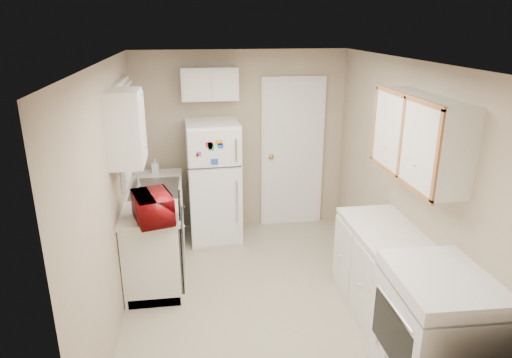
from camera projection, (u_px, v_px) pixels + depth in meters
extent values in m
plane|color=#BFB39A|center=(263.00, 299.00, 4.73)|extent=(3.80, 3.80, 0.00)
plane|color=white|center=(264.00, 61.00, 3.95)|extent=(3.80, 3.80, 0.00)
plane|color=tan|center=(112.00, 199.00, 4.15)|extent=(3.80, 3.80, 0.00)
plane|color=tan|center=(403.00, 184.00, 4.53)|extent=(3.80, 3.80, 0.00)
plane|color=tan|center=(241.00, 142.00, 6.11)|extent=(2.80, 2.80, 0.00)
plane|color=tan|center=(318.00, 308.00, 2.56)|extent=(2.80, 2.80, 0.00)
cube|color=silver|center=(157.00, 229.00, 5.27)|extent=(0.60, 1.80, 0.90)
cube|color=black|center=(182.00, 249.00, 4.74)|extent=(0.03, 0.58, 0.72)
cube|color=gray|center=(155.00, 192.00, 5.28)|extent=(0.54, 0.74, 0.16)
imported|color=maroon|center=(153.00, 206.00, 4.37)|extent=(0.55, 0.40, 0.33)
imported|color=beige|center=(155.00, 165.00, 5.78)|extent=(0.09, 0.09, 0.19)
cube|color=silver|center=(126.00, 130.00, 5.00)|extent=(0.10, 0.98, 1.08)
cube|color=silver|center=(126.00, 128.00, 4.18)|extent=(0.30, 0.45, 0.70)
cube|color=white|center=(214.00, 182.00, 5.82)|extent=(0.67, 0.65, 1.57)
cube|color=silver|center=(210.00, 83.00, 5.66)|extent=(0.70, 0.30, 0.40)
cube|color=white|center=(292.00, 154.00, 6.23)|extent=(0.86, 0.06, 2.08)
cube|color=silver|center=(402.00, 297.00, 3.98)|extent=(0.60, 2.00, 0.90)
cube|color=white|center=(435.00, 334.00, 3.41)|extent=(0.72, 0.87, 1.03)
cube|color=silver|center=(420.00, 137.00, 3.84)|extent=(0.30, 1.20, 0.70)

